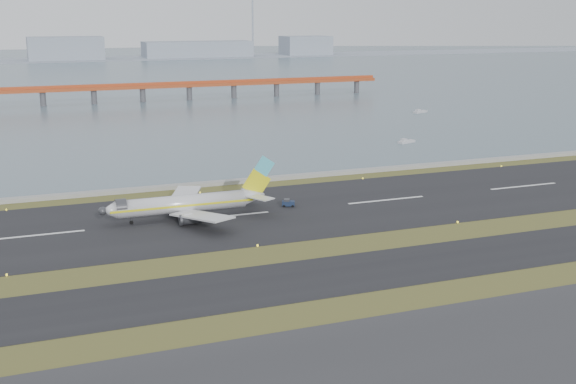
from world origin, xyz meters
name	(u,v)px	position (x,y,z in m)	size (l,w,h in m)	color
ground	(271,259)	(0.00, 0.00, 0.00)	(1000.00, 1000.00, 0.00)	#3B4B1A
taxiway_strip	(295,281)	(0.00, -12.00, 0.05)	(1000.00, 18.00, 0.10)	black
runway_strip	(225,216)	(0.00, 30.00, 0.05)	(1000.00, 45.00, 0.10)	black
seawall	(193,185)	(0.00, 60.00, 0.50)	(1000.00, 2.50, 1.00)	#989893
bay_water	(69,72)	(0.00, 460.00, 0.00)	(1400.00, 800.00, 1.30)	#4A5E6A
red_pier	(142,87)	(20.00, 250.00, 7.28)	(260.00, 5.00, 10.20)	#A4401C
far_shoreline	(70,53)	(13.62, 620.00, 6.07)	(1400.00, 80.00, 60.50)	#8B95A4
airliner	(189,203)	(-7.72, 31.24, 3.46)	(38.52, 32.89, 12.80)	silver
pushback_tug	(288,203)	(15.95, 32.89, 0.90)	(3.30, 2.58, 1.86)	#16223C
workboat_near	(406,142)	(84.25, 97.58, 0.52)	(7.14, 4.30, 1.65)	#B9B9BD
workboat_far	(420,112)	(129.47, 163.94, 0.57)	(7.71, 4.84, 1.79)	#B9B9BD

